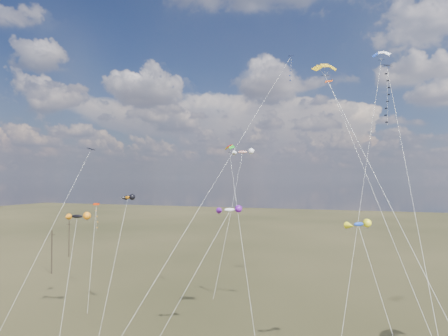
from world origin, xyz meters
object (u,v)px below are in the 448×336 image
(diamond_black_high, at_px, (390,105))
(utility_pole_near, at_px, (52,252))
(novelty_black_orange, at_px, (77,217))
(parafoil_yellow, at_px, (326,67))
(utility_pole_far, at_px, (69,239))

(diamond_black_high, bearing_deg, utility_pole_near, 164.97)
(novelty_black_orange, bearing_deg, parafoil_yellow, -3.29)
(parafoil_yellow, xyz_separation_m, novelty_black_orange, (-30.57, 1.76, -15.64))
(utility_pole_far, xyz_separation_m, parafoil_yellow, (59.27, -34.18, 24.45))
(utility_pole_near, bearing_deg, parafoil_yellow, -21.48)
(utility_pole_near, distance_m, parafoil_yellow, 60.28)
(utility_pole_far, relative_size, diamond_black_high, 0.27)
(utility_pole_far, bearing_deg, parafoil_yellow, -29.97)
(utility_pole_near, relative_size, parafoil_yellow, 0.27)
(utility_pole_far, bearing_deg, diamond_black_high, -24.23)
(diamond_black_high, bearing_deg, novelty_black_orange, -175.25)
(utility_pole_near, height_order, novelty_black_orange, novelty_black_orange)
(utility_pole_near, relative_size, novelty_black_orange, 0.59)
(utility_pole_near, bearing_deg, diamond_black_high, -15.03)
(utility_pole_far, height_order, diamond_black_high, diamond_black_high)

